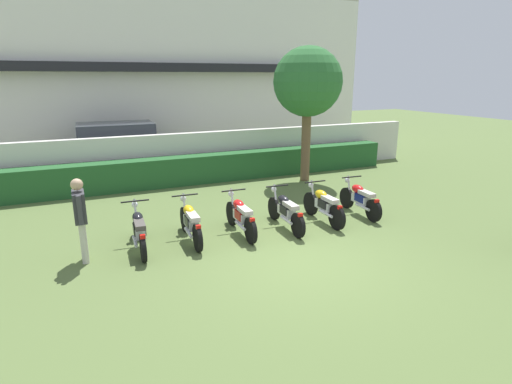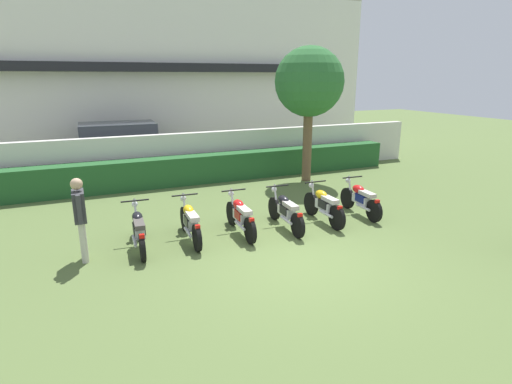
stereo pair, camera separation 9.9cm
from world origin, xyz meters
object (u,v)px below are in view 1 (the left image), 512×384
at_px(motorcycle_in_row_4, 323,205).
at_px(motorcycle_in_row_5, 360,199).
at_px(motorcycle_in_row_1, 190,222).
at_px(motorcycle_in_row_2, 241,216).
at_px(parked_car, 122,148).
at_px(inspector_person, 80,213).
at_px(motorcycle_in_row_3, 285,211).
at_px(tree_near_inspector, 308,83).
at_px(motorcycle_in_row_0, 139,230).

relative_size(motorcycle_in_row_4, motorcycle_in_row_5, 1.02).
relative_size(motorcycle_in_row_1, motorcycle_in_row_4, 1.02).
bearing_deg(motorcycle_in_row_2, motorcycle_in_row_1, 88.13).
xyz_separation_m(parked_car, motorcycle_in_row_1, (0.52, -7.65, -0.49)).
bearing_deg(parked_car, motorcycle_in_row_4, -61.88).
distance_m(parked_car, inspector_person, 7.99).
relative_size(parked_car, motorcycle_in_row_1, 2.45).
relative_size(motorcycle_in_row_3, motorcycle_in_row_5, 1.07).
distance_m(tree_near_inspector, motorcycle_in_row_0, 7.92).
relative_size(motorcycle_in_row_1, motorcycle_in_row_5, 1.04).
bearing_deg(motorcycle_in_row_5, motorcycle_in_row_3, 94.98).
xyz_separation_m(motorcycle_in_row_2, motorcycle_in_row_4, (2.20, -0.10, 0.01)).
xyz_separation_m(parked_car, tree_near_inspector, (5.72, -3.86, 2.40)).
bearing_deg(tree_near_inspector, motorcycle_in_row_4, -114.81).
distance_m(motorcycle_in_row_0, motorcycle_in_row_3, 3.42).
bearing_deg(motorcycle_in_row_0, motorcycle_in_row_2, -88.61).
bearing_deg(motorcycle_in_row_0, inspector_person, 101.60).
bearing_deg(motorcycle_in_row_0, motorcycle_in_row_3, -89.49).
relative_size(motorcycle_in_row_5, inspector_person, 1.06).
bearing_deg(motorcycle_in_row_2, motorcycle_in_row_4, -90.92).
xyz_separation_m(motorcycle_in_row_1, motorcycle_in_row_5, (4.58, -0.09, -0.00)).
distance_m(motorcycle_in_row_5, inspector_person, 6.80).
bearing_deg(motorcycle_in_row_3, tree_near_inspector, -33.62).
distance_m(motorcycle_in_row_1, inspector_person, 2.28).
relative_size(motorcycle_in_row_0, motorcycle_in_row_3, 0.99).
distance_m(parked_car, motorcycle_in_row_5, 9.27).
distance_m(motorcycle_in_row_1, motorcycle_in_row_3, 2.31).
bearing_deg(motorcycle_in_row_5, motorcycle_in_row_1, 91.99).
xyz_separation_m(parked_car, inspector_person, (-1.69, -7.81, 0.07)).
bearing_deg(tree_near_inspector, parked_car, 145.95).
height_order(motorcycle_in_row_1, motorcycle_in_row_5, motorcycle_in_row_1).
height_order(motorcycle_in_row_0, motorcycle_in_row_1, motorcycle_in_row_1).
xyz_separation_m(motorcycle_in_row_0, motorcycle_in_row_4, (4.49, -0.17, 0.01)).
distance_m(parked_car, motorcycle_in_row_2, 7.92).
relative_size(tree_near_inspector, motorcycle_in_row_1, 2.44).
xyz_separation_m(motorcycle_in_row_2, inspector_person, (-3.38, -0.09, 0.56)).
distance_m(motorcycle_in_row_0, motorcycle_in_row_5, 5.69).
xyz_separation_m(motorcycle_in_row_1, motorcycle_in_row_3, (2.30, -0.16, -0.00)).
height_order(tree_near_inspector, motorcycle_in_row_2, tree_near_inspector).
height_order(motorcycle_in_row_2, motorcycle_in_row_4, motorcycle_in_row_4).
xyz_separation_m(motorcycle_in_row_1, motorcycle_in_row_4, (3.38, -0.17, 0.01)).
height_order(motorcycle_in_row_3, inspector_person, inspector_person).
relative_size(motorcycle_in_row_0, motorcycle_in_row_1, 1.03).
bearing_deg(parked_car, motorcycle_in_row_3, -68.48).
xyz_separation_m(motorcycle_in_row_0, motorcycle_in_row_5, (5.69, -0.08, 0.00)).
distance_m(parked_car, motorcycle_in_row_3, 8.32).
bearing_deg(motorcycle_in_row_0, tree_near_inspector, -55.89).
distance_m(motorcycle_in_row_2, motorcycle_in_row_3, 1.13).
height_order(tree_near_inspector, motorcycle_in_row_5, tree_near_inspector).
relative_size(parked_car, motorcycle_in_row_0, 2.39).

